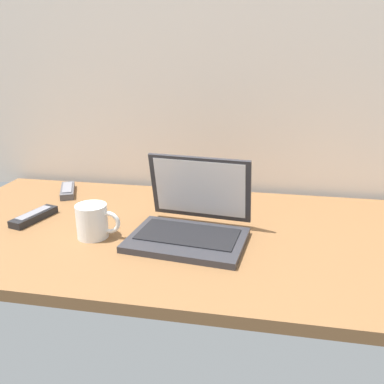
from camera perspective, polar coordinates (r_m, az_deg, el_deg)
The scene contains 5 objects.
desk at distance 1.19m, azimuth 0.03°, elevation -6.16°, with size 1.60×0.76×0.03m.
laptop at distance 1.13m, azimuth -0.09°, elevation -4.09°, with size 0.33×0.30×0.21m.
coffee_mug at distance 1.16m, azimuth -13.72°, elevation -3.94°, with size 0.13×0.09×0.10m.
remote_control_near at distance 1.56m, azimuth -17.07°, elevation 0.22°, with size 0.11×0.16×0.02m.
remote_control_far at distance 1.35m, azimuth -21.30°, elevation -3.20°, with size 0.08×0.17×0.02m.
Camera 1 is at (0.20, -1.06, 0.52)m, focal length 37.99 mm.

